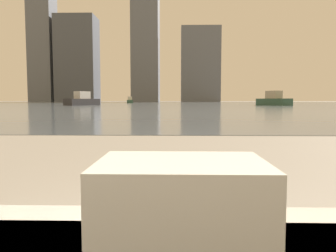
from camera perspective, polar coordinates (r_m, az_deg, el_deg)
name	(u,v)px	position (r m, az deg, el deg)	size (l,w,h in m)	color
towel_stack	(182,207)	(0.58, 2.38, -13.85)	(0.29, 0.21, 0.16)	silver
harbor_water	(177,104)	(61.83, 1.50, 3.91)	(180.00, 110.00, 0.01)	slate
harbor_boat_0	(274,100)	(45.60, 17.92, 4.30)	(3.77, 5.38, 1.92)	#335647
harbor_boat_3	(82,100)	(45.11, -14.70, 4.34)	(4.03, 5.08, 1.85)	#2D2D33
harbor_boat_4	(130,101)	(76.73, -6.66, 4.41)	(1.95, 4.09, 1.47)	#335647
skyline_tower_0	(42,16)	(130.63, -21.12, 17.47)	(8.24, 8.50, 61.00)	slate
skyline_tower_1	(77,60)	(123.88, -15.49, 11.08)	(13.87, 10.60, 30.15)	#4C515B
skyline_tower_2	(146,28)	(120.99, -3.89, 16.64)	(9.24, 13.96, 52.01)	slate
skyline_tower_3	(201,65)	(118.79, 5.68, 10.58)	(13.79, 6.53, 26.32)	slate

